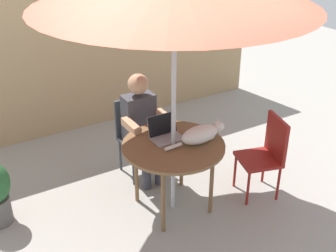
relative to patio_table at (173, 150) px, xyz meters
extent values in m
plane|color=gray|center=(0.00, 0.00, -0.68)|extent=(14.00, 14.00, 0.00)
cube|color=tan|center=(0.00, 2.17, 0.31)|extent=(5.17, 0.08, 1.98)
cylinder|color=brown|center=(0.00, 0.00, 0.05)|extent=(0.99, 0.99, 0.03)
cylinder|color=brown|center=(0.27, 0.27, -0.32)|extent=(0.04, 0.04, 0.71)
cylinder|color=brown|center=(-0.27, 0.27, -0.32)|extent=(0.04, 0.04, 0.71)
cylinder|color=brown|center=(-0.27, -0.27, -0.32)|extent=(0.04, 0.04, 0.71)
cylinder|color=brown|center=(0.27, -0.27, -0.32)|extent=(0.04, 0.04, 0.71)
cylinder|color=#B7B7BC|center=(0.00, 0.00, 0.42)|extent=(0.04, 0.04, 2.20)
cube|color=#33383F|center=(0.00, 0.72, -0.26)|extent=(0.40, 0.40, 0.04)
cube|color=#33383F|center=(0.00, 0.90, -0.02)|extent=(0.40, 0.04, 0.44)
cylinder|color=#33383F|center=(0.17, 0.89, -0.48)|extent=(0.03, 0.03, 0.40)
cylinder|color=#33383F|center=(-0.17, 0.89, -0.48)|extent=(0.03, 0.03, 0.40)
cylinder|color=#33383F|center=(-0.17, 0.55, -0.48)|extent=(0.03, 0.03, 0.40)
cylinder|color=#33383F|center=(0.17, 0.55, -0.48)|extent=(0.03, 0.03, 0.40)
cube|color=maroon|center=(0.88, -0.25, -0.26)|extent=(0.49, 0.49, 0.04)
cube|color=maroon|center=(1.06, -0.30, -0.02)|extent=(0.14, 0.39, 0.44)
cylinder|color=maroon|center=(1.00, -0.46, -0.48)|extent=(0.03, 0.03, 0.40)
cylinder|color=maroon|center=(1.09, -0.13, -0.48)|extent=(0.03, 0.03, 0.40)
cylinder|color=maroon|center=(0.76, -0.04, -0.48)|extent=(0.03, 0.03, 0.40)
cylinder|color=maroon|center=(0.67, -0.37, -0.48)|extent=(0.03, 0.03, 0.40)
cube|color=#3F3F47|center=(0.00, 0.72, 0.03)|extent=(0.34, 0.20, 0.54)
sphere|color=tan|center=(0.00, 0.71, 0.43)|extent=(0.22, 0.22, 0.22)
cube|color=#383842|center=(-0.08, 0.57, -0.19)|extent=(0.12, 0.30, 0.12)
cylinder|color=#383842|center=(-0.08, 0.42, -0.46)|extent=(0.10, 0.10, 0.44)
cube|color=#383842|center=(0.08, 0.57, -0.19)|extent=(0.12, 0.30, 0.12)
cylinder|color=#383842|center=(0.08, 0.42, -0.46)|extent=(0.10, 0.10, 0.44)
cube|color=tan|center=(-0.20, 0.50, 0.08)|extent=(0.08, 0.32, 0.08)
cube|color=tan|center=(0.20, 0.50, 0.08)|extent=(0.08, 0.32, 0.08)
cube|color=gray|center=(0.00, 0.11, 0.07)|extent=(0.30, 0.22, 0.02)
cube|color=black|center=(0.00, 0.21, 0.18)|extent=(0.30, 0.06, 0.20)
cube|color=gray|center=(0.00, 0.22, 0.18)|extent=(0.30, 0.06, 0.20)
ellipsoid|color=silver|center=(0.24, -0.10, 0.15)|extent=(0.41, 0.20, 0.17)
sphere|color=silver|center=(0.46, -0.09, 0.17)|extent=(0.11, 0.11, 0.11)
ellipsoid|color=white|center=(0.34, -0.09, 0.11)|extent=(0.12, 0.12, 0.09)
cylinder|color=silver|center=(-0.05, -0.08, 0.09)|extent=(0.18, 0.04, 0.04)
cone|color=silver|center=(0.46, -0.12, 0.22)|extent=(0.04, 0.04, 0.03)
cone|color=silver|center=(0.46, -0.06, 0.22)|extent=(0.04, 0.04, 0.03)
camera|label=1|loc=(-1.85, -3.02, 2.12)|focal=45.86mm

